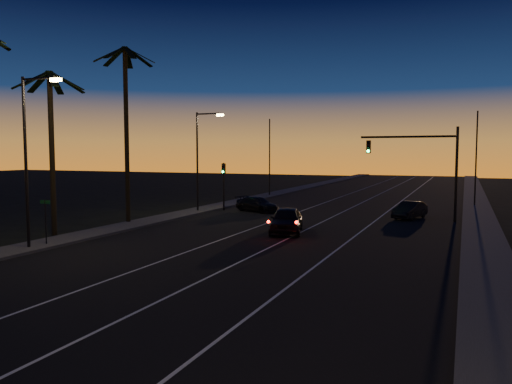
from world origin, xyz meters
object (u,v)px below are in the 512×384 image
at_px(signal_mast, 423,157).
at_px(lead_car, 286,220).
at_px(right_car, 410,210).
at_px(cross_car, 257,204).

bearing_deg(signal_mast, lead_car, -128.41).
height_order(signal_mast, lead_car, signal_mast).
xyz_separation_m(signal_mast, right_car, (-0.91, 0.73, -4.12)).
height_order(signal_mast, cross_car, signal_mast).
bearing_deg(signal_mast, right_car, 141.36).
xyz_separation_m(lead_car, cross_car, (-6.07, 9.75, -0.19)).
relative_size(signal_mast, cross_car, 1.52).
relative_size(signal_mast, right_car, 1.69).
height_order(signal_mast, right_car, signal_mast).
bearing_deg(right_car, signal_mast, -38.64).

